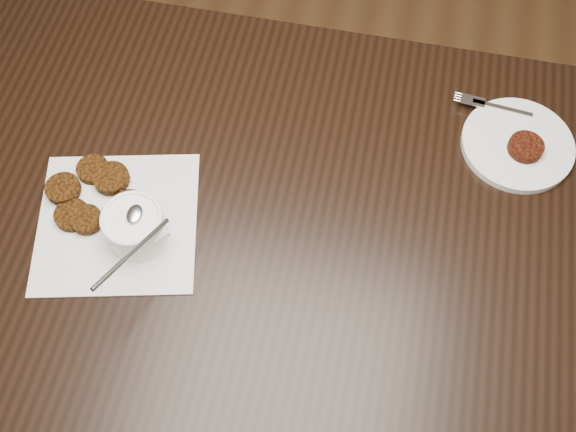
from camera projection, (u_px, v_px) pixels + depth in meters
The scene contains 6 objects.
floor at pixel (271, 375), 1.79m from camera, with size 4.00×4.00×0.00m, color #53371C.
table at pixel (274, 295), 1.50m from camera, with size 1.43×0.92×0.75m, color black.
napkin at pixel (118, 222), 1.16m from camera, with size 0.28×0.28×0.00m, color white.
sauce_ramekin at pixel (131, 217), 1.09m from camera, with size 0.14×0.14×0.14m, color white, non-canonical shape.
patty_cluster at pixel (89, 199), 1.17m from camera, with size 0.21×0.21×0.02m, color #592E0B, non-canonical shape.
plate_with_patty at pixel (519, 142), 1.23m from camera, with size 0.21×0.21×0.03m, color white, non-canonical shape.
Camera 1 is at (0.14, -0.45, 1.78)m, focal length 41.43 mm.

